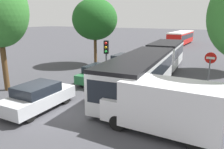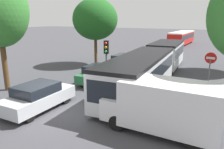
{
  "view_description": "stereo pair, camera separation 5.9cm",
  "coord_description": "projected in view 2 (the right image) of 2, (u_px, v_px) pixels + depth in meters",
  "views": [
    {
      "loc": [
        7.17,
        -8.23,
        4.85
      ],
      "look_at": [
        0.2,
        4.17,
        1.2
      ],
      "focal_mm": 35.0,
      "sensor_mm": 36.0,
      "label": 1
    },
    {
      "loc": [
        7.22,
        -8.2,
        4.85
      ],
      "look_at": [
        0.2,
        4.17,
        1.2
      ],
      "focal_mm": 35.0,
      "sensor_mm": 36.0,
      "label": 2
    }
  ],
  "objects": [
    {
      "name": "no_entry_sign",
      "position": [
        210.0,
        67.0,
        13.73
      ],
      "size": [
        0.7,
        0.08,
        2.82
      ],
      "rotation": [
        0.0,
        0.0,
        -1.57
      ],
      "color": "#56595E",
      "rests_on": "ground"
    },
    {
      "name": "queued_car_graphite",
      "position": [
        159.0,
        49.0,
        30.32
      ],
      "size": [
        1.8,
        4.03,
        1.39
      ],
      "rotation": [
        0.0,
        0.0,
        1.6
      ],
      "color": "#47474C",
      "rests_on": "ground"
    },
    {
      "name": "traffic_light",
      "position": [
        106.0,
        54.0,
        15.08
      ],
      "size": [
        0.38,
        0.4,
        3.4
      ],
      "rotation": [
        0.0,
        0.0,
        -1.24
      ],
      "color": "#56595E",
      "rests_on": "ground"
    },
    {
      "name": "articulated_bus",
      "position": [
        154.0,
        62.0,
        17.4
      ],
      "size": [
        4.22,
        17.42,
        2.56
      ],
      "rotation": [
        0.0,
        0.0,
        -1.48
      ],
      "color": "silver",
      "rests_on": "ground"
    },
    {
      "name": "city_bus_rear",
      "position": [
        182.0,
        37.0,
        41.53
      ],
      "size": [
        2.57,
        11.4,
        2.45
      ],
      "rotation": [
        0.0,
        0.0,
        1.57
      ],
      "color": "red",
      "rests_on": "ground"
    },
    {
      "name": "white_van",
      "position": [
        165.0,
        106.0,
        9.31
      ],
      "size": [
        5.01,
        2.03,
        2.31
      ],
      "rotation": [
        0.0,
        0.0,
        3.15
      ],
      "color": "silver",
      "rests_on": "ground"
    },
    {
      "name": "queued_car_silver",
      "position": [
        38.0,
        97.0,
        11.87
      ],
      "size": [
        1.89,
        4.23,
        1.45
      ],
      "rotation": [
        0.0,
        0.0,
        1.6
      ],
      "color": "#B7BABF",
      "rests_on": "ground"
    },
    {
      "name": "ground_plane",
      "position": [
        70.0,
        113.0,
        11.57
      ],
      "size": [
        200.0,
        200.0,
        0.0
      ],
      "primitive_type": "plane",
      "color": "#3D3D42"
    },
    {
      "name": "queued_car_black",
      "position": [
        145.0,
        54.0,
        25.87
      ],
      "size": [
        1.89,
        4.22,
        1.45
      ],
      "rotation": [
        0.0,
        0.0,
        1.6
      ],
      "color": "black",
      "rests_on": "ground"
    },
    {
      "name": "queued_car_green",
      "position": [
        98.0,
        74.0,
        16.97
      ],
      "size": [
        1.79,
        4.01,
        1.38
      ],
      "rotation": [
        0.0,
        0.0,
        1.6
      ],
      "color": "#236638",
      "rests_on": "ground"
    },
    {
      "name": "tree_left_mid",
      "position": [
        95.0,
        20.0,
        22.67
      ],
      "size": [
        4.69,
        4.69,
        6.92
      ],
      "color": "#51381E",
      "rests_on": "ground"
    },
    {
      "name": "queued_car_white",
      "position": [
        124.0,
        62.0,
        21.15
      ],
      "size": [
        1.97,
        4.41,
        1.52
      ],
      "rotation": [
        0.0,
        0.0,
        1.6
      ],
      "color": "white",
      "rests_on": "ground"
    }
  ]
}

